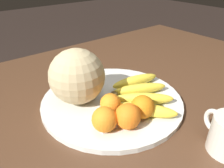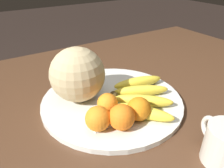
% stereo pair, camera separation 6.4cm
% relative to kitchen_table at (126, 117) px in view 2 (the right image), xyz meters
% --- Properties ---
extents(kitchen_table, '(1.56, 1.04, 0.77)m').
position_rel_kitchen_table_xyz_m(kitchen_table, '(0.00, 0.00, 0.00)').
color(kitchen_table, '#4C301E').
rests_on(kitchen_table, ground_plane).
extents(fruit_bowl, '(0.42, 0.42, 0.01)m').
position_rel_kitchen_table_xyz_m(fruit_bowl, '(-0.06, -0.01, 0.10)').
color(fruit_bowl, silver).
rests_on(fruit_bowl, kitchen_table).
extents(melon, '(0.16, 0.16, 0.16)m').
position_rel_kitchen_table_xyz_m(melon, '(-0.15, 0.04, 0.18)').
color(melon, tan).
rests_on(melon, fruit_bowl).
extents(banana_bunch, '(0.23, 0.25, 0.04)m').
position_rel_kitchen_table_xyz_m(banana_bunch, '(0.00, -0.07, 0.12)').
color(banana_bunch, '#473819').
rests_on(banana_bunch, fruit_bowl).
extents(orange_front_left, '(0.06, 0.06, 0.06)m').
position_rel_kitchen_table_xyz_m(orange_front_left, '(-0.17, -0.11, 0.14)').
color(orange_front_left, orange).
rests_on(orange_front_left, fruit_bowl).
extents(orange_front_right, '(0.06, 0.06, 0.06)m').
position_rel_kitchen_table_xyz_m(orange_front_right, '(-0.11, -0.06, 0.13)').
color(orange_front_right, orange).
rests_on(orange_front_right, fruit_bowl).
extents(orange_mid_center, '(0.07, 0.07, 0.07)m').
position_rel_kitchen_table_xyz_m(orange_mid_center, '(-0.11, -0.14, 0.14)').
color(orange_mid_center, orange).
rests_on(orange_mid_center, fruit_bowl).
extents(orange_back_left, '(0.06, 0.06, 0.06)m').
position_rel_kitchen_table_xyz_m(orange_back_left, '(-0.06, -0.13, 0.14)').
color(orange_back_left, orange).
rests_on(orange_back_left, fruit_bowl).
extents(produce_tag, '(0.09, 0.04, 0.00)m').
position_rel_kitchen_table_xyz_m(produce_tag, '(-0.13, -0.10, 0.11)').
color(produce_tag, white).
rests_on(produce_tag, fruit_bowl).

